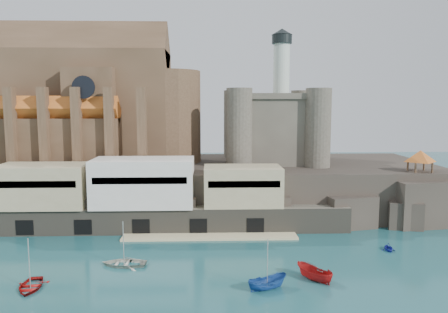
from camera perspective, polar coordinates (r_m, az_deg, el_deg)
name	(u,v)px	position (r m, az deg, el deg)	size (l,w,h in m)	color
ground	(195,279)	(59.47, -3.84, -15.69)	(300.00, 300.00, 0.00)	#184B50
promontory	(200,186)	(95.97, -3.18, -3.88)	(100.00, 36.00, 10.00)	black
quay	(143,197)	(80.67, -10.59, -5.23)	(70.00, 12.00, 13.05)	#5B5649
church	(90,107)	(100.23, -17.11, 6.18)	(47.00, 25.93, 30.51)	#4B3523
castle_keep	(273,125)	(97.09, 6.46, 4.17)	(21.20, 21.20, 29.30)	#4A443A
rock_outcrop	(418,203)	(92.01, 24.03, -5.52)	(14.50, 10.50, 8.70)	black
pavilion	(420,157)	(90.78, 24.26, -0.12)	(6.40, 6.40, 5.40)	#4B3523
boat_0	(31,288)	(61.66, -23.95, -15.45)	(4.06, 1.18, 5.68)	#990E0D
boat_2	(267,289)	(56.79, 5.65, -16.84)	(2.01, 2.06, 5.34)	#1C4691
boat_5	(314,280)	(60.28, 11.67, -15.51)	(2.11, 2.16, 5.60)	#AA1817
boat_6	(124,265)	(65.55, -12.92, -13.67)	(4.52, 1.31, 6.33)	beige
boat_7	(388,250)	(74.58, 20.67, -11.39)	(2.49, 1.52, 2.89)	#171F95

